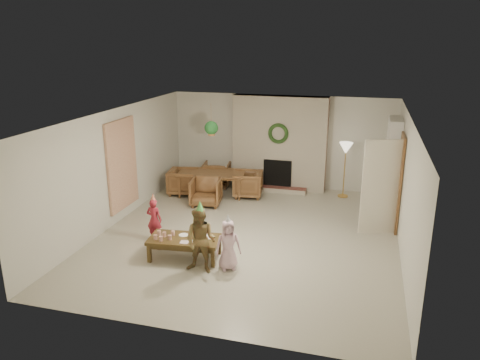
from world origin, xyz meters
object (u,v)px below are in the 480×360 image
(dining_chair_left, at_px, (183,182))
(child_plaid, at_px, (201,241))
(coffee_table_top, at_px, (185,239))
(dining_chair_right, at_px, (248,184))
(child_pink, at_px, (228,245))
(dining_chair_near, at_px, (206,192))
(child_red, at_px, (154,220))
(dining_table, at_px, (212,184))
(dining_chair_far, at_px, (217,175))

(dining_chair_left, xyz_separation_m, child_plaid, (1.91, -3.88, 0.26))
(dining_chair_left, xyz_separation_m, coffee_table_top, (1.43, -3.46, 0.04))
(dining_chair_right, xyz_separation_m, child_pink, (0.65, -3.89, 0.13))
(dining_chair_near, height_order, child_plaid, child_plaid)
(dining_chair_left, bearing_deg, coffee_table_top, -165.88)
(child_red, bearing_deg, coffee_table_top, 147.07)
(child_red, bearing_deg, dining_chair_left, -78.50)
(dining_table, distance_m, dining_chair_right, 0.94)
(dining_table, height_order, dining_chair_left, dining_chair_left)
(coffee_table_top, height_order, child_pink, child_pink)
(child_pink, bearing_deg, dining_chair_near, 88.20)
(dining_chair_far, relative_size, child_plaid, 0.62)
(dining_chair_far, height_order, dining_chair_right, same)
(child_red, distance_m, child_pink, 1.95)
(dining_chair_right, bearing_deg, child_red, -28.39)
(dining_chair_near, bearing_deg, child_plaid, -80.33)
(dining_table, height_order, dining_chair_far, dining_chair_far)
(dining_chair_far, distance_m, dining_chair_left, 1.07)
(dining_chair_left, relative_size, dining_chair_right, 1.00)
(dining_table, distance_m, dining_chair_near, 0.75)
(dining_chair_near, bearing_deg, child_red, -106.34)
(dining_chair_near, relative_size, dining_chair_far, 1.00)
(dining_chair_far, xyz_separation_m, child_red, (-0.09, -3.72, 0.11))
(child_red, bearing_deg, dining_chair_near, -97.20)
(dining_chair_far, bearing_deg, dining_chair_left, 45.00)
(dining_chair_far, relative_size, coffee_table_top, 0.56)
(dining_chair_left, height_order, coffee_table_top, dining_chair_left)
(child_red, bearing_deg, dining_table, -93.12)
(coffee_table_top, bearing_deg, child_plaid, -46.89)
(dining_chair_left, height_order, child_red, child_red)
(dining_table, bearing_deg, dining_chair_far, 90.00)
(child_pink, bearing_deg, coffee_table_top, 140.72)
(dining_chair_right, distance_m, child_pink, 3.95)
(dining_chair_near, height_order, child_pink, child_pink)
(child_plaid, relative_size, child_pink, 1.29)
(dining_table, distance_m, child_plaid, 4.16)
(dining_table, relative_size, child_pink, 1.87)
(child_red, height_order, child_pink, child_pink)
(dining_table, height_order, child_red, child_red)
(dining_chair_near, xyz_separation_m, dining_chair_right, (0.82, 0.88, 0.00))
(dining_chair_left, bearing_deg, dining_chair_right, -90.00)
(dining_chair_right, relative_size, child_plaid, 0.62)
(dining_table, relative_size, child_plaid, 1.45)
(coffee_table_top, bearing_deg, dining_chair_far, 94.47)
(dining_chair_far, distance_m, child_pink, 4.81)
(child_red, distance_m, child_plaid, 1.71)
(child_red, bearing_deg, child_pink, 157.39)
(dining_table, xyz_separation_m, coffee_table_top, (0.69, -3.57, 0.07))
(dining_chair_near, distance_m, child_pink, 3.35)
(dining_chair_near, bearing_deg, dining_chair_left, 135.00)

